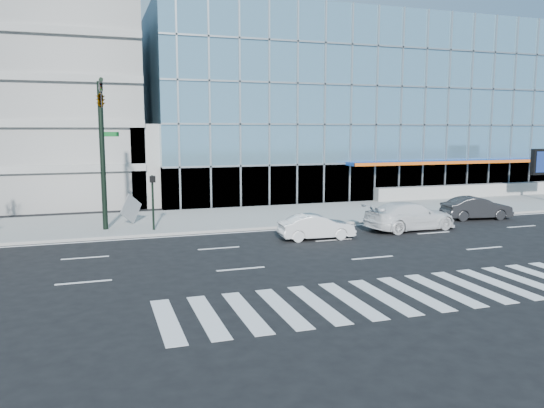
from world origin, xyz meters
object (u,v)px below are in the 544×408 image
at_px(white_sedan, 316,227).
at_px(dark_sedan, 476,208).
at_px(white_suv, 410,216).
at_px(traffic_signal, 101,118).
at_px(tilted_panel, 131,209).
at_px(ped_signal_post, 153,194).

relative_size(white_sedan, dark_sedan, 0.90).
relative_size(white_suv, dark_sedan, 1.26).
xyz_separation_m(traffic_signal, white_suv, (16.27, -3.36, -5.38)).
distance_m(traffic_signal, white_sedan, 12.34).
distance_m(traffic_signal, tilted_panel, 5.94).
bearing_deg(tilted_panel, dark_sedan, -56.07).
distance_m(white_suv, dark_sedan, 6.26).
bearing_deg(traffic_signal, dark_sedan, -4.03).
bearing_deg(tilted_panel, white_sedan, -81.81).
bearing_deg(ped_signal_post, white_sedan, -29.57).
distance_m(white_sedan, tilted_panel, 11.06).
xyz_separation_m(traffic_signal, tilted_panel, (1.46, 2.65, -5.11)).
bearing_deg(white_suv, traffic_signal, 72.69).
xyz_separation_m(traffic_signal, ped_signal_post, (2.50, 0.37, -4.02)).
bearing_deg(ped_signal_post, dark_sedan, -5.61).
height_order(ped_signal_post, white_suv, ped_signal_post).
height_order(white_suv, tilted_panel, tilted_panel).
relative_size(white_suv, white_sedan, 1.40).
xyz_separation_m(white_suv, dark_sedan, (6.00, 1.79, -0.08)).
bearing_deg(white_suv, ped_signal_post, 69.19).
xyz_separation_m(white_suv, tilted_panel, (-14.80, 6.01, 0.27)).
distance_m(white_sedan, dark_sedan, 12.25).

